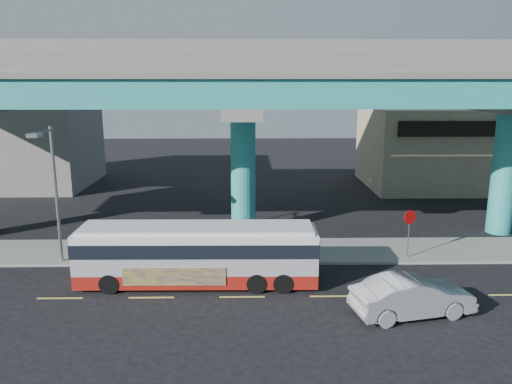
{
  "coord_description": "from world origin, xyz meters",
  "views": [
    {
      "loc": [
        0.25,
        -20.74,
        9.4
      ],
      "look_at": [
        0.69,
        4.0,
        3.78
      ],
      "focal_mm": 35.0,
      "sensor_mm": 36.0,
      "label": 1
    }
  ],
  "objects_px": {
    "sedan": "(412,296)",
    "stop_sign": "(409,223)",
    "street_lamp": "(50,176)",
    "transit_bus": "(198,252)"
  },
  "relations": [
    {
      "from": "transit_bus",
      "to": "stop_sign",
      "type": "relative_size",
      "value": 4.29
    },
    {
      "from": "sedan",
      "to": "street_lamp",
      "type": "distance_m",
      "value": 17.71
    },
    {
      "from": "transit_bus",
      "to": "stop_sign",
      "type": "distance_m",
      "value": 11.21
    },
    {
      "from": "sedan",
      "to": "stop_sign",
      "type": "height_order",
      "value": "stop_sign"
    },
    {
      "from": "transit_bus",
      "to": "stop_sign",
      "type": "height_order",
      "value": "transit_bus"
    },
    {
      "from": "transit_bus",
      "to": "street_lamp",
      "type": "xyz_separation_m",
      "value": [
        -7.36,
        2.26,
        3.19
      ]
    },
    {
      "from": "street_lamp",
      "to": "stop_sign",
      "type": "height_order",
      "value": "street_lamp"
    },
    {
      "from": "street_lamp",
      "to": "transit_bus",
      "type": "bearing_deg",
      "value": -17.06
    },
    {
      "from": "sedan",
      "to": "stop_sign",
      "type": "bearing_deg",
      "value": -28.16
    },
    {
      "from": "transit_bus",
      "to": "sedan",
      "type": "distance_m",
      "value": 9.61
    }
  ]
}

